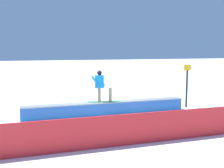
% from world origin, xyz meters
% --- Properties ---
extents(ground_plane, '(120.00, 120.00, 0.00)m').
position_xyz_m(ground_plane, '(0.00, 0.00, 0.00)').
color(ground_plane, white).
extents(grind_box, '(7.50, 0.67, 0.61)m').
position_xyz_m(grind_box, '(0.00, 0.00, 0.28)').
color(grind_box, '#2660B5').
rests_on(grind_box, ground_plane).
extents(snowboarder, '(1.57, 0.66, 1.43)m').
position_xyz_m(snowboarder, '(0.25, -0.04, 1.38)').
color(snowboarder, '#368457').
rests_on(snowboarder, grind_box).
extents(safety_fence, '(10.67, 0.28, 1.00)m').
position_xyz_m(safety_fence, '(0.00, 3.97, 0.50)').
color(safety_fence, red).
rests_on(safety_fence, ground_plane).
extents(trail_marker, '(0.40, 0.10, 2.20)m').
position_xyz_m(trail_marker, '(-4.35, -0.40, 1.17)').
color(trail_marker, '#262628').
rests_on(trail_marker, ground_plane).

